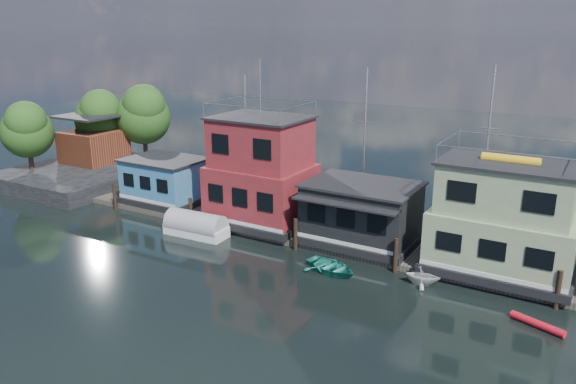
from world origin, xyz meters
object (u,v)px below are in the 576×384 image
Objects in this scene: dinghy_white at (422,276)px; red_kayak at (537,324)px; houseboat_blue at (165,180)px; houseboat_dark at (361,213)px; dinghy_teal at (331,267)px; tarp_runabout at (196,226)px; houseboat_red at (261,173)px; houseboat_green at (504,220)px.

red_kayak is at bearing -116.40° from dinghy_white.
houseboat_blue is 23.27m from dinghy_white.
houseboat_dark reaches higher than houseboat_blue.
houseboat_dark is at bearing 16.46° from dinghy_teal.
tarp_runabout is 22.95m from red_kayak.
houseboat_dark is (8.00, -0.02, -1.69)m from houseboat_red.
houseboat_dark reaches higher than dinghy_white.
red_kayak is 6.76m from dinghy_white.
houseboat_green reaches higher than dinghy_white.
tarp_runabout is (-11.14, 0.73, 0.34)m from dinghy_teal.
houseboat_dark is 2.70× the size of red_kayak.
tarp_runabout is at bearing -159.74° from houseboat_dark.
houseboat_dark reaches higher than dinghy_teal.
tarp_runabout is (-19.97, -4.07, -2.85)m from houseboat_green.
houseboat_blue is 2.33× the size of red_kayak.
dinghy_white is at bearing -134.80° from houseboat_green.
houseboat_dark is 9.07m from houseboat_green.
dinghy_white reaches higher than dinghy_teal.
red_kayak is at bearing -6.18° from tarp_runabout.
houseboat_green is at bearing -55.67° from dinghy_white.
dinghy_white is (5.43, -3.57, -1.86)m from houseboat_dark.
tarp_runabout is at bearing -168.48° from houseboat_green.
dinghy_teal is 5.41m from dinghy_white.
houseboat_blue is 1.83× the size of dinghy_teal.
houseboat_dark is 1.56× the size of tarp_runabout.
houseboat_green is 7.00m from red_kayak.
dinghy_white is (13.43, -3.59, -3.55)m from houseboat_red.
houseboat_dark is 5.21m from dinghy_teal.
red_kayak is (29.44, -5.40, -2.00)m from houseboat_blue.
houseboat_red is 1.41× the size of houseboat_green.
dinghy_teal is at bearing -151.50° from houseboat_green.
houseboat_red reaches higher than houseboat_dark.
houseboat_red is 10.18m from dinghy_teal.
houseboat_green is 10.55m from dinghy_teal.
red_kayak is (11.94, -5.38, -2.22)m from houseboat_dark.
dinghy_teal is at bearing -88.05° from houseboat_dark.
houseboat_red is (9.50, 0.00, 1.90)m from houseboat_blue.
houseboat_green reaches higher than houseboat_blue.
houseboat_blue reaches higher than dinghy_white.
houseboat_green is at bearing 0.00° from houseboat_red.
houseboat_red is 21.02m from red_kayak.
dinghy_white is (22.93, -3.59, -1.65)m from houseboat_blue.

